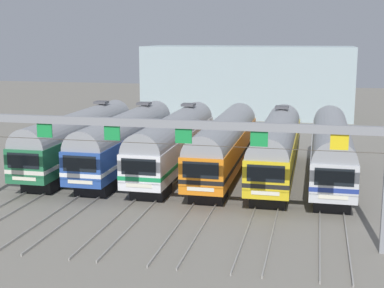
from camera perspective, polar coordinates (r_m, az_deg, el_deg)
The scene contains 10 objects.
ground_plane at distance 44.23m, azimuth 0.70°, elevation -3.23°, with size 160.00×160.00×0.00m, color gray.
track_bed at distance 60.58m, azimuth 4.02°, elevation 0.72°, with size 21.50×70.00×0.15m.
commuter_train_green at distance 46.70m, azimuth -11.39°, elevation 0.69°, with size 2.88×18.06×5.05m.
commuter_train_blue at distance 45.24m, azimuth -6.75°, elevation 0.51°, with size 2.88×18.06×5.05m.
commuter_train_white at distance 44.09m, azimuth -1.84°, elevation 0.30°, with size 2.88×18.06×5.05m.
commuter_train_orange at distance 43.28m, azimuth 3.30°, elevation 0.08°, with size 2.88×18.06×4.77m.
commuter_train_yellow at distance 42.84m, azimuth 8.58°, elevation -0.13°, with size 2.88×18.06×5.05m.
commuter_train_silver at distance 42.76m, azimuth 13.93°, elevation -0.36°, with size 2.88×18.06×4.77m.
catenary_gantry at distance 30.30m, azimuth -4.55°, elevation 0.44°, with size 25.24×0.44×6.97m.
maintenance_building at distance 77.10m, azimuth 5.70°, elevation 6.36°, with size 27.62×10.00×9.37m, color #9EB2B7.
Camera 1 is at (8.81, -41.95, 10.89)m, focal length 52.60 mm.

